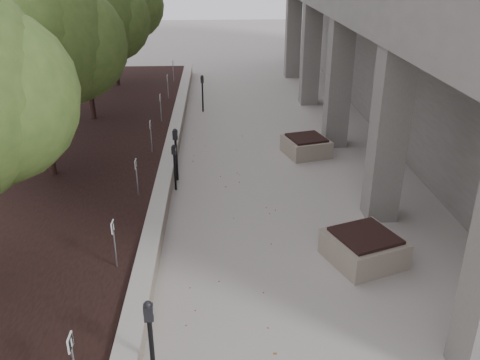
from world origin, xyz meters
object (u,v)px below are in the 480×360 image
object	(u,v)px
parking_meter_2	(152,346)
planter_back	(306,146)
parking_meter_5	(203,94)
crabapple_tree_5	(111,21)
parking_meter_4	(175,168)
planter_front	(364,247)
crabapple_tree_3	(37,72)
parking_meter_3	(176,155)
crabapple_tree_4	(84,40)

from	to	relation	value
parking_meter_2	planter_back	xyz separation A→B (m)	(3.73, 9.20, -0.48)
parking_meter_5	planter_back	distance (m)	5.87
crabapple_tree_5	parking_meter_4	xyz separation A→B (m)	(3.25, -10.31, -2.48)
planter_front	planter_back	xyz separation A→B (m)	(-0.18, 6.04, -0.02)
crabapple_tree_3	parking_meter_3	distance (m)	4.04
crabapple_tree_4	planter_front	xyz separation A→B (m)	(7.31, -8.91, -2.81)
crabapple_tree_3	parking_meter_2	world-z (taller)	crabapple_tree_3
parking_meter_2	parking_meter_4	world-z (taller)	parking_meter_2
planter_front	crabapple_tree_3	bearing A→B (deg)	151.84
crabapple_tree_4	planter_front	distance (m)	11.86
crabapple_tree_4	crabapple_tree_5	size ratio (longest dim) A/B	1.00
parking_meter_3	parking_meter_4	xyz separation A→B (m)	(0.00, -0.64, -0.11)
parking_meter_5	planter_front	distance (m)	11.43
parking_meter_2	planter_front	size ratio (longest dim) A/B	1.15
parking_meter_5	planter_back	xyz separation A→B (m)	(3.30, -4.84, -0.44)
crabapple_tree_3	planter_front	world-z (taller)	crabapple_tree_3
crabapple_tree_3	crabapple_tree_5	size ratio (longest dim) A/B	1.00
crabapple_tree_5	parking_meter_4	world-z (taller)	crabapple_tree_5
parking_meter_3	crabapple_tree_5	bearing A→B (deg)	118.37
crabapple_tree_5	parking_meter_5	world-z (taller)	crabapple_tree_5
parking_meter_5	planter_front	size ratio (longest dim) A/B	1.09
planter_front	planter_back	world-z (taller)	planter_front
planter_back	planter_front	bearing A→B (deg)	-88.33
parking_meter_2	planter_front	xyz separation A→B (m)	(3.91, 3.16, -0.45)
parking_meter_3	planter_front	size ratio (longest dim) A/B	1.13
crabapple_tree_3	parking_meter_5	bearing A→B (deg)	61.18
crabapple_tree_3	parking_meter_4	bearing A→B (deg)	-5.41
crabapple_tree_4	planter_back	xyz separation A→B (m)	(7.13, -2.87, -2.83)
crabapple_tree_3	parking_meter_3	size ratio (longest dim) A/B	3.63
parking_meter_2	crabapple_tree_3	bearing A→B (deg)	112.68
crabapple_tree_3	parking_meter_4	world-z (taller)	crabapple_tree_3
crabapple_tree_3	parking_meter_4	distance (m)	4.10
parking_meter_5	planter_back	bearing A→B (deg)	-56.37
crabapple_tree_3	parking_meter_3	bearing A→B (deg)	5.90
planter_front	parking_meter_2	bearing A→B (deg)	-141.06
crabapple_tree_4	parking_meter_5	xyz separation A→B (m)	(3.83, 1.97, -2.39)
crabapple_tree_3	parking_meter_2	size ratio (longest dim) A/B	3.55
parking_meter_2	parking_meter_5	size ratio (longest dim) A/B	1.05
parking_meter_2	parking_meter_5	xyz separation A→B (m)	(0.44, 14.04, -0.04)
crabapple_tree_5	crabapple_tree_3	bearing A→B (deg)	-90.00
planter_front	crabapple_tree_4	bearing A→B (deg)	129.35
planter_back	crabapple_tree_3	bearing A→B (deg)	-163.37
parking_meter_4	planter_back	distance (m)	4.60
parking_meter_2	parking_meter_3	bearing A→B (deg)	88.16
crabapple_tree_4	crabapple_tree_3	bearing A→B (deg)	-90.00
crabapple_tree_3	parking_meter_5	world-z (taller)	crabapple_tree_3
crabapple_tree_3	crabapple_tree_4	xyz separation A→B (m)	(0.00, 5.00, 0.00)
parking_meter_3	planter_back	xyz separation A→B (m)	(3.88, 1.79, -0.46)
parking_meter_2	planter_back	distance (m)	9.94
crabapple_tree_3	crabapple_tree_4	size ratio (longest dim) A/B	1.00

